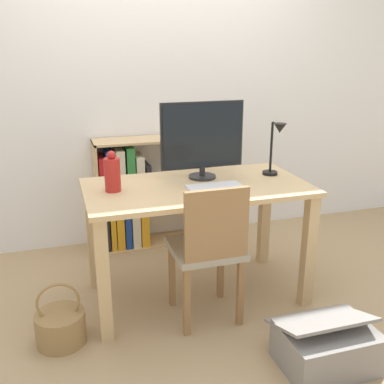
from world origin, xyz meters
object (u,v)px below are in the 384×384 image
chair (209,247)px  bookshelf (133,197)px  basket (61,326)px  storage_box (326,345)px  keyboard (214,187)px  vase (112,173)px  monitor (202,137)px  desk_lamp (276,144)px

chair → bookshelf: (-0.23, 1.19, -0.06)m
basket → storage_box: basket is taller
keyboard → basket: 1.18m
keyboard → chair: bearing=-116.4°
vase → basket: 0.90m
chair → basket: chair is taller
monitor → chair: size_ratio=0.63×
vase → bookshelf: 0.99m
vase → desk_lamp: (1.04, -0.01, 0.11)m
monitor → basket: monitor is taller
vase → chair: 0.70m
vase → bookshelf: (0.25, 0.85, -0.45)m
keyboard → vase: 0.61m
keyboard → chair: size_ratio=0.39×
basket → keyboard: bearing=10.3°
vase → storage_box: bearing=-43.9°
desk_lamp → chair: desk_lamp is taller
bookshelf → basket: 1.34m
chair → bookshelf: bearing=99.0°
desk_lamp → storage_box: 1.24m
bookshelf → basket: bearing=-118.4°
vase → chair: size_ratio=0.28×
keyboard → storage_box: keyboard is taller
monitor → vase: 0.62m
monitor → bookshelf: (-0.34, 0.74, -0.60)m
vase → basket: vase is taller
basket → vase: bearing=38.8°
keyboard → desk_lamp: size_ratio=0.94×
keyboard → basket: bearing=-169.7°
desk_lamp → storage_box: size_ratio=0.75×
desk_lamp → storage_box: (-0.12, -0.89, -0.86)m
storage_box → basket: bearing=155.2°
monitor → storage_box: bearing=-71.3°
monitor → bookshelf: monitor is taller
basket → bookshelf: bearing=61.6°
chair → basket: bearing=175.3°
keyboard → desk_lamp: desk_lamp is taller
chair → monitor: bearing=74.6°
vase → storage_box: 1.49m
basket → storage_box: bearing=-24.8°
keyboard → desk_lamp: (0.46, 0.11, 0.21)m
keyboard → storage_box: size_ratio=0.70×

